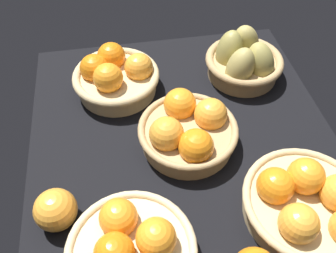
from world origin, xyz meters
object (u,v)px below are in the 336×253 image
basket_far_left_pears (243,61)px  basket_center (188,130)px  basket_near_right (131,251)px  basket_near_left (115,76)px  basket_far_right (308,204)px  loose_orange_back_gap (56,210)px

basket_far_left_pears → basket_center: bearing=-43.4°
basket_far_left_pears → basket_near_right: bearing=-37.3°
basket_center → basket_far_left_pears: bearing=136.6°
basket_near_left → basket_near_right: 46.58cm
basket_near_left → basket_far_right: size_ratio=0.90×
basket_far_right → basket_far_left_pears: basket_far_left_pears is taller
basket_far_right → basket_near_right: size_ratio=1.07×
basket_far_left_pears → basket_center: 28.64cm
basket_near_left → basket_far_left_pears: basket_far_left_pears is taller
basket_near_left → loose_orange_back_gap: basket_near_left is taller
basket_far_right → loose_orange_back_gap: (-7.17, -47.88, -0.17)cm
basket_far_left_pears → loose_orange_back_gap: basket_far_left_pears is taller
loose_orange_back_gap → basket_near_left: bearing=158.5°
basket_far_right → basket_far_left_pears: (-42.95, 0.77, 0.51)cm
basket_near_right → loose_orange_back_gap: size_ratio=2.82×
basket_near_right → loose_orange_back_gap: (-10.52, -13.41, -0.05)cm
basket_far_right → basket_center: (-22.12, -18.90, -0.02)cm
basket_far_left_pears → basket_near_right: 58.19cm
basket_near_left → basket_far_right: bearing=37.9°
basket_far_right → basket_center: 29.09cm
basket_far_left_pears → basket_center: (20.82, -19.66, -0.53)cm
basket_far_right → basket_near_right: (3.35, -34.47, -0.12)cm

